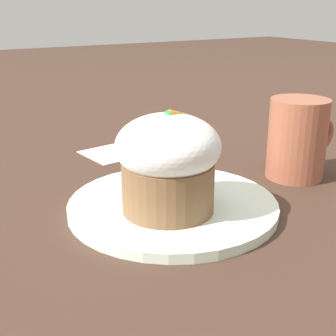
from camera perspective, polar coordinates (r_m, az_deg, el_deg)
name	(u,v)px	position (r m, az deg, el deg)	size (l,w,h in m)	color
ground_plane	(173,210)	(0.54, 0.59, -5.12)	(4.00, 4.00, 0.00)	#3D281E
dessert_plate	(173,205)	(0.53, 0.59, -4.58)	(0.24, 0.24, 0.01)	silver
carrot_cake	(168,162)	(0.49, 0.00, 0.73)	(0.11, 0.11, 0.11)	brown
spoon	(170,195)	(0.54, 0.21, -3.25)	(0.12, 0.07, 0.01)	#B7B7BC
coffee_cup	(298,139)	(0.64, 15.56, 3.47)	(0.11, 0.08, 0.11)	#9E563D
paper_napkin	(117,152)	(0.74, -6.25, 1.96)	(0.11, 0.09, 0.00)	white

